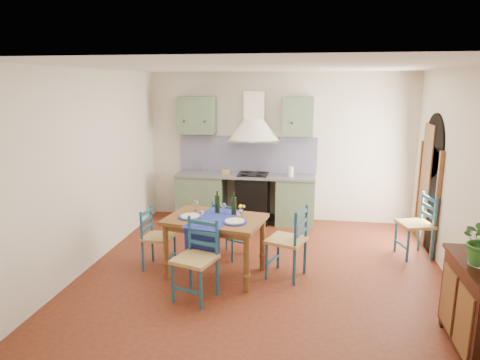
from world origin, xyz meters
name	(u,v)px	position (x,y,z in m)	size (l,w,h in m)	color
floor	(264,271)	(0.00, 0.00, 0.00)	(5.00, 5.00, 0.00)	#4D1E10
back_wall	(253,167)	(-0.47, 2.29, 1.05)	(5.00, 0.96, 2.80)	beige
right_wall	(456,181)	(2.50, 0.28, 1.34)	(0.26, 5.00, 2.80)	beige
left_wall	(91,169)	(-2.50, 0.00, 1.40)	(0.04, 5.00, 2.80)	beige
ceiling	(266,66)	(0.00, 0.00, 2.80)	(5.00, 5.00, 0.01)	silver
dining_table	(215,224)	(-0.65, -0.19, 0.72)	(1.42, 1.11, 1.14)	brown
chair_near	(196,259)	(-0.73, -0.87, 0.51)	(0.57, 0.57, 0.99)	navy
chair_far	(228,228)	(-0.60, 0.46, 0.45)	(0.54, 0.54, 0.88)	navy
chair_left	(157,237)	(-1.53, -0.10, 0.45)	(0.42, 0.42, 0.87)	navy
chair_right	(289,241)	(0.35, -0.12, 0.52)	(0.59, 0.59, 1.00)	navy
chair_spare	(417,225)	(2.23, 0.93, 0.50)	(0.56, 0.56, 0.97)	navy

